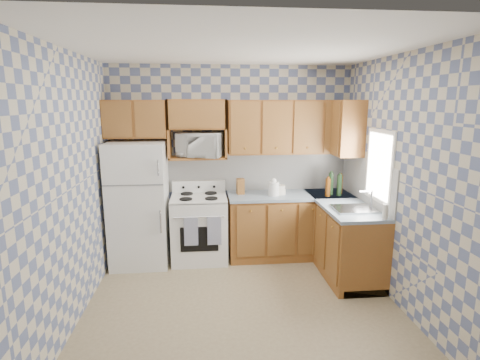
% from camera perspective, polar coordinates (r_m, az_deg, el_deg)
% --- Properties ---
extents(floor, '(3.40, 3.40, 0.00)m').
position_cam_1_polar(floor, '(4.36, 0.32, -18.42)').
color(floor, '#7F6C4D').
rests_on(floor, ground).
extents(back_wall, '(3.40, 0.02, 2.70)m').
position_cam_1_polar(back_wall, '(5.43, -1.40, 2.86)').
color(back_wall, slate).
rests_on(back_wall, ground).
extents(right_wall, '(0.02, 3.20, 2.70)m').
position_cam_1_polar(right_wall, '(4.37, 23.10, -0.30)').
color(right_wall, slate).
rests_on(right_wall, ground).
extents(backsplash_back, '(2.60, 0.02, 0.56)m').
position_cam_1_polar(backsplash_back, '(5.49, 2.79, 1.36)').
color(backsplash_back, white).
rests_on(backsplash_back, back_wall).
extents(backsplash_right, '(0.02, 1.60, 0.56)m').
position_cam_1_polar(backsplash_right, '(5.10, 18.62, -0.07)').
color(backsplash_right, white).
rests_on(backsplash_right, right_wall).
extents(refrigerator, '(0.75, 0.70, 1.68)m').
position_cam_1_polar(refrigerator, '(5.25, -15.12, -3.55)').
color(refrigerator, white).
rests_on(refrigerator, floor).
extents(stove_body, '(0.76, 0.65, 0.90)m').
position_cam_1_polar(stove_body, '(5.32, -6.19, -7.41)').
color(stove_body, white).
rests_on(stove_body, floor).
extents(cooktop, '(0.76, 0.65, 0.02)m').
position_cam_1_polar(cooktop, '(5.19, -6.30, -2.66)').
color(cooktop, silver).
rests_on(cooktop, stove_body).
extents(backguard, '(0.76, 0.08, 0.17)m').
position_cam_1_polar(backguard, '(5.43, -6.30, -0.96)').
color(backguard, white).
rests_on(backguard, cooktop).
extents(dish_towel_left, '(0.18, 0.02, 0.38)m').
position_cam_1_polar(dish_towel_left, '(4.97, -7.47, -7.78)').
color(dish_towel_left, navy).
rests_on(dish_towel_left, stove_body).
extents(dish_towel_right, '(0.18, 0.02, 0.38)m').
position_cam_1_polar(dish_towel_right, '(4.96, -3.93, -7.71)').
color(dish_towel_right, navy).
rests_on(dish_towel_right, stove_body).
extents(base_cabinets_back, '(1.75, 0.60, 0.88)m').
position_cam_1_polar(base_cabinets_back, '(5.48, 7.58, -6.96)').
color(base_cabinets_back, brown).
rests_on(base_cabinets_back, floor).
extents(base_cabinets_right, '(0.60, 1.60, 0.88)m').
position_cam_1_polar(base_cabinets_right, '(5.19, 15.11, -8.36)').
color(base_cabinets_right, brown).
rests_on(base_cabinets_right, floor).
extents(countertop_back, '(1.77, 0.63, 0.04)m').
position_cam_1_polar(countertop_back, '(5.35, 7.73, -2.31)').
color(countertop_back, slate).
rests_on(countertop_back, base_cabinets_back).
extents(countertop_right, '(0.63, 1.60, 0.04)m').
position_cam_1_polar(countertop_right, '(5.05, 15.33, -3.46)').
color(countertop_right, slate).
rests_on(countertop_right, base_cabinets_right).
extents(upper_cabinets_back, '(1.75, 0.33, 0.74)m').
position_cam_1_polar(upper_cabinets_back, '(5.33, 7.67, 8.01)').
color(upper_cabinets_back, brown).
rests_on(upper_cabinets_back, back_wall).
extents(upper_cabinets_fridge, '(0.82, 0.33, 0.50)m').
position_cam_1_polar(upper_cabinets_fridge, '(5.26, -15.62, 8.94)').
color(upper_cabinets_fridge, brown).
rests_on(upper_cabinets_fridge, back_wall).
extents(upper_cabinets_right, '(0.33, 0.70, 0.74)m').
position_cam_1_polar(upper_cabinets_right, '(5.36, 15.60, 7.71)').
color(upper_cabinets_right, brown).
rests_on(upper_cabinets_right, right_wall).
extents(microwave_shelf, '(0.80, 0.33, 0.03)m').
position_cam_1_polar(microwave_shelf, '(5.24, -6.42, 3.40)').
color(microwave_shelf, brown).
rests_on(microwave_shelf, back_wall).
extents(microwave, '(0.70, 0.57, 0.33)m').
position_cam_1_polar(microwave, '(5.21, -5.97, 5.39)').
color(microwave, white).
rests_on(microwave, microwave_shelf).
extents(sink, '(0.48, 0.40, 0.03)m').
position_cam_1_polar(sink, '(4.74, 16.90, -4.27)').
color(sink, '#B7B7BC').
rests_on(sink, countertop_right).
extents(window, '(0.02, 0.66, 0.86)m').
position_cam_1_polar(window, '(4.74, 20.47, 2.02)').
color(window, white).
rests_on(window, right_wall).
extents(bottle_0, '(0.07, 0.07, 0.31)m').
position_cam_1_polar(bottle_0, '(5.36, 13.68, -0.57)').
color(bottle_0, black).
rests_on(bottle_0, countertop_back).
extents(bottle_1, '(0.07, 0.07, 0.29)m').
position_cam_1_polar(bottle_1, '(5.34, 14.90, -0.79)').
color(bottle_1, black).
rests_on(bottle_1, countertop_back).
extents(bottle_2, '(0.07, 0.07, 0.27)m').
position_cam_1_polar(bottle_2, '(5.45, 15.02, -0.65)').
color(bottle_2, '#4D2709').
rests_on(bottle_2, countertop_back).
extents(bottle_3, '(0.07, 0.07, 0.25)m').
position_cam_1_polar(bottle_3, '(5.27, 13.23, -1.10)').
color(bottle_3, '#4D2709').
rests_on(bottle_3, countertop_back).
extents(knife_block, '(0.11, 0.11, 0.22)m').
position_cam_1_polar(knife_block, '(5.26, 0.07, -0.96)').
color(knife_block, brown).
rests_on(knife_block, countertop_back).
extents(electric_kettle, '(0.15, 0.15, 0.19)m').
position_cam_1_polar(electric_kettle, '(5.20, 5.15, -1.35)').
color(electric_kettle, white).
rests_on(electric_kettle, countertop_back).
extents(food_containers, '(0.19, 0.19, 0.13)m').
position_cam_1_polar(food_containers, '(5.30, 5.97, -1.46)').
color(food_containers, beige).
rests_on(food_containers, countertop_back).
extents(soap_bottle, '(0.06, 0.06, 0.17)m').
position_cam_1_polar(soap_bottle, '(4.45, 21.27, -4.54)').
color(soap_bottle, beige).
rests_on(soap_bottle, countertop_right).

